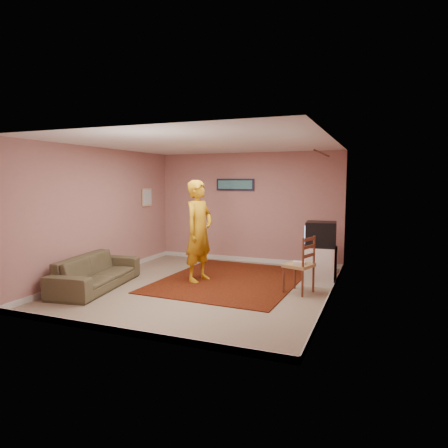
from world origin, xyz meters
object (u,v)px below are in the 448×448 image
at_px(tv_cabinet, 320,265).
at_px(sofa, 96,272).
at_px(chair_b, 299,258).
at_px(person, 199,231).
at_px(crt_tv, 321,234).
at_px(chair_a, 317,249).

height_order(tv_cabinet, sofa, tv_cabinet).
distance_m(chair_b, person, 2.00).
relative_size(tv_cabinet, sofa, 0.35).
bearing_deg(crt_tv, person, -168.82).
distance_m(chair_a, chair_b, 1.38).
distance_m(tv_cabinet, chair_a, 0.69).
xyz_separation_m(chair_a, sofa, (-3.60, -2.42, -0.26)).
height_order(crt_tv, chair_b, crt_tv).
bearing_deg(chair_a, person, -145.09).
distance_m(sofa, person, 2.03).
height_order(chair_a, sofa, chair_a).
distance_m(chair_a, person, 2.46).
height_order(tv_cabinet, chair_b, chair_b).
xyz_separation_m(crt_tv, sofa, (-3.74, -1.78, -0.66)).
xyz_separation_m(tv_cabinet, person, (-2.22, -0.63, 0.62)).
bearing_deg(sofa, tv_cabinet, -73.52).
xyz_separation_m(tv_cabinet, chair_b, (-0.26, -0.73, 0.26)).
relative_size(chair_a, sofa, 0.25).
relative_size(tv_cabinet, chair_b, 1.26).
relative_size(sofa, person, 1.03).
bearing_deg(chair_a, chair_b, -91.02).
height_order(crt_tv, chair_a, crt_tv).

